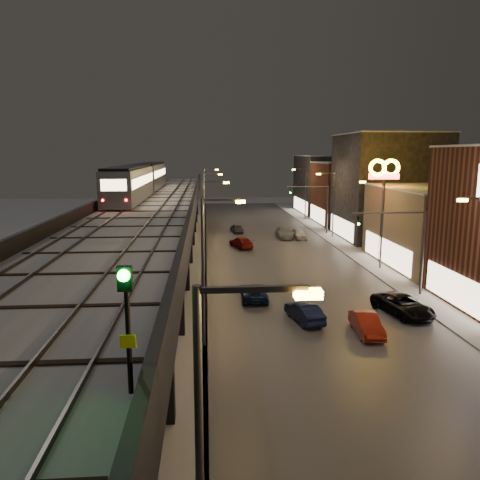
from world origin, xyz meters
name	(u,v)px	position (x,y,z in m)	size (l,w,h in m)	color
road_surface	(281,261)	(7.50, 35.00, 0.03)	(17.00, 120.00, 0.06)	#46474D
sidewalk_right	(371,260)	(17.50, 35.00, 0.07)	(4.00, 120.00, 0.14)	#9FA1A8
under_viaduct_pavement	(154,264)	(-6.00, 35.00, 0.03)	(11.00, 120.00, 0.06)	#9FA1A8
elevated_viaduct	(149,215)	(-6.00, 31.84, 5.62)	(9.00, 100.00, 6.30)	black
viaduct_trackbed	(149,207)	(-6.01, 31.97, 6.39)	(8.40, 100.00, 0.32)	#B2B7C1
viaduct_parapet_streetside	(194,202)	(-1.65, 32.00, 6.85)	(0.30, 100.00, 1.10)	black
viaduct_parapet_far	(103,203)	(-10.35, 32.00, 6.85)	(0.30, 100.00, 1.10)	black
building_c	(445,227)	(23.99, 32.00, 4.08)	(12.20, 15.20, 8.16)	#70604B
building_d	(387,187)	(23.99, 48.00, 7.08)	(12.20, 13.20, 14.16)	#252529
building_e	(354,193)	(23.99, 62.00, 5.08)	(12.20, 12.20, 10.16)	#552A1C
building_f	(331,185)	(23.99, 76.00, 5.58)	(12.20, 16.20, 11.16)	black
streetlight_left_0	(213,459)	(-0.43, -5.00, 5.24)	(2.57, 0.28, 9.00)	#38383A
streetlight_left_1	(208,262)	(-0.43, 13.00, 5.24)	(2.57, 0.28, 9.00)	#38383A
streetlight_left_2	(207,220)	(-0.43, 31.00, 5.24)	(2.57, 0.28, 9.00)	#38383A
streetlight_right_2	(380,218)	(16.73, 31.00, 5.24)	(2.56, 0.28, 9.00)	#38383A
streetlight_left_3	(206,201)	(-0.43, 49.00, 5.24)	(2.57, 0.28, 9.00)	#38383A
streetlight_right_3	(332,200)	(16.73, 49.00, 5.24)	(2.56, 0.28, 9.00)	#38383A
streetlight_left_4	(206,191)	(-0.43, 67.00, 5.24)	(2.57, 0.28, 9.00)	#38383A
streetlight_right_4	(304,190)	(16.73, 67.00, 5.24)	(2.56, 0.28, 9.00)	#38383A
traffic_light_rig_a	(410,242)	(15.84, 22.00, 4.50)	(6.10, 0.34, 7.00)	#38383A
traffic_light_rig_b	(320,203)	(15.84, 52.00, 4.50)	(6.10, 0.34, 7.00)	#38383A
subway_train	(142,179)	(-8.50, 46.19, 8.41)	(3.01, 36.72, 3.60)	gray
rail_signal	(126,305)	(-2.10, -4.76, 8.56)	(0.32, 0.41, 2.74)	black
car_near_white	(304,313)	(6.21, 16.64, 0.66)	(1.40, 4.03, 1.33)	black
car_mid_silver	(254,293)	(3.25, 21.83, 0.62)	(2.05, 4.44, 1.23)	#0C1938
car_mid_dark	(241,243)	(3.84, 42.74, 0.67)	(1.87, 4.59, 1.33)	maroon
car_far_white	(237,228)	(4.06, 54.11, 0.65)	(1.53, 3.80, 1.30)	#4B5158
car_onc_silver	(366,325)	(9.73, 14.11, 0.66)	(1.40, 4.02, 1.32)	maroon
car_onc_dark	(403,306)	(13.56, 17.45, 0.72)	(2.39, 5.19, 1.44)	black
car_onc_white	(284,233)	(10.29, 49.20, 0.70)	(1.96, 4.82, 1.40)	#90949C
car_onc_red	(299,234)	(12.11, 48.26, 0.68)	(1.60, 3.99, 1.36)	silver
sign_mcdonalds	(384,178)	(18.00, 33.84, 9.06)	(3.26, 0.58, 10.96)	#38383A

